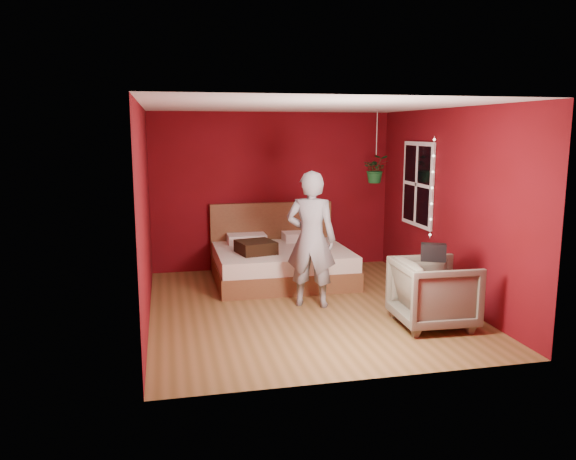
% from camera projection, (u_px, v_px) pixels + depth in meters
% --- Properties ---
extents(floor, '(4.50, 4.50, 0.00)m').
position_uv_depth(floor, '(305.00, 307.00, 7.41)').
color(floor, brown).
rests_on(floor, ground).
extents(room_walls, '(4.04, 4.54, 2.62)m').
position_uv_depth(room_walls, '(306.00, 180.00, 7.12)').
color(room_walls, '#600A11').
rests_on(room_walls, ground).
extents(window, '(0.05, 0.97, 1.27)m').
position_uv_depth(window, '(417.00, 184.00, 8.43)').
color(window, white).
rests_on(window, room_walls).
extents(fairy_lights, '(0.04, 0.04, 1.45)m').
position_uv_depth(fairy_lights, '(432.00, 188.00, 7.92)').
color(fairy_lights, silver).
rests_on(fairy_lights, room_walls).
extents(bed, '(2.04, 1.73, 1.12)m').
position_uv_depth(bed, '(281.00, 261.00, 8.73)').
color(bed, brown).
rests_on(bed, ground).
extents(person, '(0.77, 0.66, 1.79)m').
position_uv_depth(person, '(311.00, 239.00, 7.32)').
color(person, gray).
rests_on(person, ground).
extents(armchair, '(0.92, 0.90, 0.81)m').
position_uv_depth(armchair, '(434.00, 293.00, 6.64)').
color(armchair, '#6A6654').
rests_on(armchair, ground).
extents(handbag, '(0.32, 0.25, 0.20)m').
position_uv_depth(handbag, '(433.00, 252.00, 6.50)').
color(handbag, black).
rests_on(handbag, armchair).
extents(throw_pillow, '(0.61, 0.61, 0.18)m').
position_uv_depth(throw_pillow, '(256.00, 247.00, 8.29)').
color(throw_pillow, black).
rests_on(throw_pillow, bed).
extents(hanging_plant, '(0.48, 0.44, 1.13)m').
position_uv_depth(hanging_plant, '(376.00, 169.00, 8.92)').
color(hanging_plant, silver).
rests_on(hanging_plant, room_walls).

